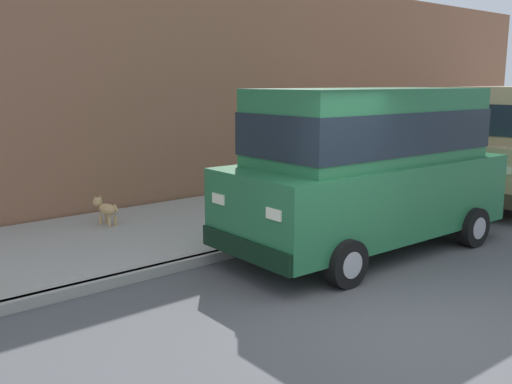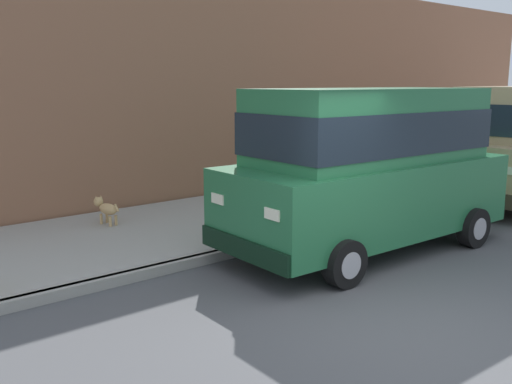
# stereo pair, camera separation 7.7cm
# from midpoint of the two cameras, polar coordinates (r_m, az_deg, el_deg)

# --- Properties ---
(ground_plane) EXTENTS (80.00, 80.00, 0.00)m
(ground_plane) POSITION_cam_midpoint_polar(r_m,az_deg,el_deg) (6.51, 14.35, -13.04)
(ground_plane) COLOR #4C4C4F
(curb) EXTENTS (0.16, 64.00, 0.14)m
(curb) POSITION_cam_midpoint_polar(r_m,az_deg,el_deg) (8.59, -3.34, -6.23)
(curb) COLOR gray
(curb) RESTS_ON ground
(sidewalk) EXTENTS (3.60, 64.00, 0.14)m
(sidewalk) POSITION_cam_midpoint_polar(r_m,az_deg,el_deg) (10.04, -9.54, -3.83)
(sidewalk) COLOR #99968E
(sidewalk) RESTS_ON ground
(car_green_van) EXTENTS (2.25, 4.96, 2.52)m
(car_green_van) POSITION_cam_midpoint_polar(r_m,az_deg,el_deg) (8.90, 11.01, 2.94)
(car_green_van) COLOR #23663D
(car_green_van) RESTS_ON ground
(dog_tan) EXTENTS (0.75, 0.27, 0.49)m
(dog_tan) POSITION_cam_midpoint_polar(r_m,az_deg,el_deg) (10.33, -15.13, -1.60)
(dog_tan) COLOR tan
(dog_tan) RESTS_ON sidewalk
(building_facade) EXTENTS (0.50, 20.00, 4.96)m
(building_facade) POSITION_cam_midpoint_polar(r_m,az_deg,el_deg) (14.82, 4.87, 10.45)
(building_facade) COLOR #8C5B42
(building_facade) RESTS_ON ground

